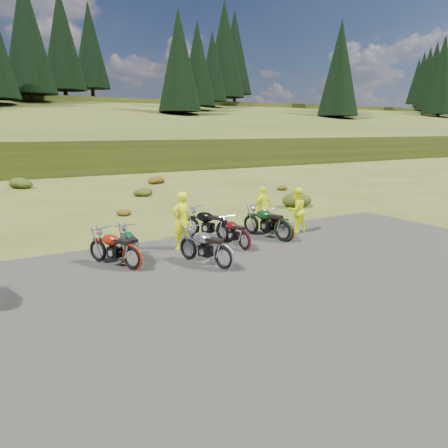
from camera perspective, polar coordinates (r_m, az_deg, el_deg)
ground at (r=12.78m, az=1.26°, el=-5.68°), size 300.00×300.00×0.00m
gravel_pad at (r=11.22m, az=6.68°, el=-8.37°), size 20.00×12.00×0.04m
hill_slope at (r=60.81m, az=-24.49°, el=7.52°), size 300.00×45.97×9.37m
conifer_23 at (r=74.19m, az=-24.41°, el=21.80°), size 7.48×7.48×19.00m
conifer_24 at (r=81.10m, az=-20.44°, el=21.70°), size 7.04×7.04×18.00m
conifer_25 at (r=88.25m, az=-17.11°, el=21.42°), size 6.60×6.60×17.00m
conifer_26 at (r=66.03m, az=-5.90°, el=20.48°), size 6.16×6.16×16.00m
conifer_27 at (r=74.07m, az=-3.47°, el=20.16°), size 5.72×5.72×15.00m
conifer_28 at (r=82.21m, az=-1.53°, el=19.89°), size 5.28×5.28×14.00m
conifer_29 at (r=90.92m, az=0.05°, el=21.84°), size 7.92×7.92×20.00m
conifer_30 at (r=99.16m, az=1.38°, el=21.45°), size 7.48×7.48×19.00m
conifer_31 at (r=82.47m, az=14.89°, el=19.07°), size 7.04×7.04×18.00m
conifer_32 at (r=90.98m, az=14.93°, el=18.84°), size 6.60×6.60×17.00m
conifer_33 at (r=99.48m, az=14.95°, el=18.65°), size 6.16×6.16×16.00m
conifer_34 at (r=107.99m, az=14.98°, el=18.49°), size 5.72×5.72×15.00m
conifer_35 at (r=116.50m, az=15.00°, el=18.35°), size 5.28×5.28×14.00m
conifer_36 at (r=125.31m, az=15.08°, el=19.37°), size 7.92×7.92×20.00m
conifer_37 at (r=113.45m, az=26.60°, el=17.03°), size 7.48×7.48×19.00m
conifer_38 at (r=121.82m, az=25.81°, el=17.02°), size 7.04×7.04×18.00m
conifer_39 at (r=130.21m, az=25.12°, el=17.01°), size 6.60×6.60×17.00m
conifer_40 at (r=138.61m, az=24.52°, el=17.00°), size 6.16×6.16×16.00m
conifer_41 at (r=146.95m, az=23.95°, el=16.68°), size 5.72×5.72×15.00m
shrub_3 at (r=32.58m, az=-24.84°, el=5.05°), size 1.56×1.56×0.92m
shrub_4 at (r=20.78m, az=-13.12°, el=1.69°), size 0.77×0.77×0.45m
shrub_5 at (r=26.64m, az=-10.61°, el=4.26°), size 1.03×1.03×0.61m
shrub_6 at (r=32.56m, az=-9.00°, el=5.90°), size 1.30×1.30×0.77m
shrub_7 at (r=23.07m, az=9.64°, el=3.46°), size 1.56×1.56×0.92m
shrub_8 at (r=28.99m, az=7.32°, el=4.86°), size 0.77×0.77×0.45m
motorcycle_1 at (r=12.72m, az=-11.80°, el=-6.04°), size 1.58×2.22×1.11m
motorcycle_2 at (r=12.93m, az=-11.35°, el=-5.71°), size 0.80×2.08×1.07m
motorcycle_3 at (r=12.46m, az=-0.00°, el=-6.15°), size 1.35×2.29×1.14m
motorcycle_4 at (r=14.44m, az=2.69°, el=-3.56°), size 0.74×1.94×1.00m
motorcycle_5 at (r=15.36m, az=0.22°, el=-2.57°), size 1.67×2.40×1.20m
motorcycle_6 at (r=15.80m, az=8.28°, el=-2.28°), size 0.72×1.95×1.01m
motorcycle_7 at (r=15.69m, az=7.70°, el=-2.37°), size 1.29×2.41×1.20m
person_middle at (r=14.45m, az=-5.57°, el=0.34°), size 0.78×0.60×1.92m
person_right_a at (r=16.93m, az=9.40°, el=1.69°), size 0.91×0.74×1.74m
person_right_b at (r=17.66m, az=5.10°, el=2.15°), size 1.05×0.60×1.69m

